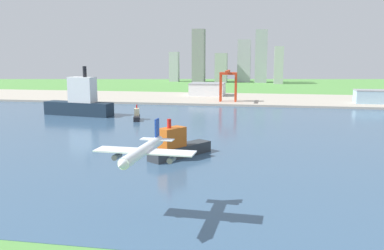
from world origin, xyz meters
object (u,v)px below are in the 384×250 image
object	(u,v)px
cargo_ship	(80,102)
warehouse_annex	(370,96)
port_crane_red	(228,79)
airplane_landing	(143,151)
container_barge	(178,146)
tugboat_small	(137,116)
warehouse_main	(207,89)

from	to	relation	value
cargo_ship	warehouse_annex	distance (m)	326.40
warehouse_annex	port_crane_red	bearing A→B (deg)	-175.76
airplane_landing	cargo_ship	world-z (taller)	cargo_ship
cargo_ship	port_crane_red	xyz separation A→B (m)	(132.01, 124.06, 15.56)
airplane_landing	container_barge	size ratio (longest dim) A/B	0.98
tugboat_small	warehouse_annex	xyz separation A→B (m)	(233.68, 154.65, 6.50)
tugboat_small	warehouse_main	size ratio (longest dim) A/B	0.46
cargo_ship	warehouse_main	size ratio (longest dim) A/B	1.50
airplane_landing	tugboat_small	xyz separation A→B (m)	(-73.46, 222.25, -21.93)
cargo_ship	container_barge	xyz separation A→B (m)	(128.12, -146.16, -6.98)
airplane_landing	warehouse_main	world-z (taller)	airplane_landing
tugboat_small	airplane_landing	bearing A→B (deg)	-71.71
container_barge	warehouse_main	xyz separation A→B (m)	(-31.55, 344.48, 4.51)
warehouse_main	airplane_landing	bearing A→B (deg)	-84.82
container_barge	warehouse_main	distance (m)	345.95
airplane_landing	warehouse_main	size ratio (longest dim) A/B	0.85
warehouse_annex	warehouse_main	bearing A→B (deg)	162.76
airplane_landing	port_crane_red	xyz separation A→B (m)	(-4.35, 364.69, 3.31)
airplane_landing	warehouse_main	distance (m)	441.00
airplane_landing	cargo_ship	bearing A→B (deg)	119.54
cargo_ship	container_barge	world-z (taller)	cargo_ship
warehouse_main	port_crane_red	bearing A→B (deg)	-64.49
airplane_landing	tugboat_small	size ratio (longest dim) A/B	1.85
warehouse_annex	airplane_landing	bearing A→B (deg)	-113.03
container_barge	port_crane_red	xyz separation A→B (m)	(3.89, 270.22, 22.55)
cargo_ship	warehouse_annex	bearing A→B (deg)	24.68
tugboat_small	port_crane_red	xyz separation A→B (m)	(69.11, 142.44, 25.24)
container_barge	tugboat_small	bearing A→B (deg)	117.04
container_barge	warehouse_annex	bearing A→B (deg)	59.19
port_crane_red	airplane_landing	bearing A→B (deg)	-89.32
warehouse_main	container_barge	bearing A→B (deg)	-84.77
cargo_ship	warehouse_main	world-z (taller)	cargo_ship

